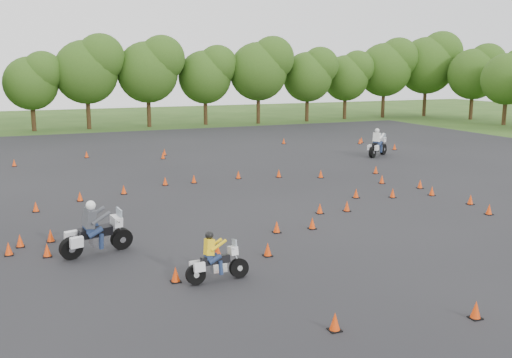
# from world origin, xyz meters

# --- Properties ---
(ground) EXTENTS (140.00, 140.00, 0.00)m
(ground) POSITION_xyz_m (0.00, 0.00, 0.00)
(ground) COLOR #2D5119
(ground) RESTS_ON ground
(asphalt_pad) EXTENTS (62.00, 62.00, 0.00)m
(asphalt_pad) POSITION_xyz_m (0.00, 6.00, 0.01)
(asphalt_pad) COLOR black
(asphalt_pad) RESTS_ON ground
(treeline) EXTENTS (87.02, 32.62, 11.22)m
(treeline) POSITION_xyz_m (4.98, 34.75, 4.65)
(treeline) COLOR #2D4D16
(treeline) RESTS_ON ground
(traffic_cones) EXTENTS (36.23, 32.85, 0.45)m
(traffic_cones) POSITION_xyz_m (-0.37, 5.56, 0.23)
(traffic_cones) COLOR #EA3E09
(traffic_cones) RESTS_ON asphalt_pad
(rider_grey) EXTENTS (2.69, 1.40, 1.98)m
(rider_grey) POSITION_xyz_m (-7.89, -0.65, 1.00)
(rider_grey) COLOR #3F4247
(rider_grey) RESTS_ON ground
(rider_yellow) EXTENTS (2.01, 0.69, 1.54)m
(rider_yellow) POSITION_xyz_m (-4.83, -4.70, 0.77)
(rider_yellow) COLOR yellow
(rider_yellow) RESTS_ON ground
(rider_white) EXTENTS (2.66, 2.05, 2.02)m
(rider_white) POSITION_xyz_m (13.67, 14.03, 1.02)
(rider_white) COLOR silver
(rider_white) RESTS_ON ground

